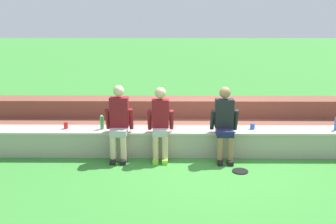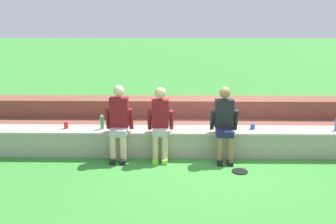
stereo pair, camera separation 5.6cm
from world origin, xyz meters
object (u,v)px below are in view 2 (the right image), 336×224
at_px(plastic_cup_right_end, 66,125).
at_px(frisbee, 240,171).
at_px(water_bottle_near_right, 102,122).
at_px(person_far_left, 119,121).
at_px(water_bottle_mid_right, 336,124).
at_px(person_left_of_center, 160,122).
at_px(person_center, 224,122).
at_px(plastic_cup_left_end, 253,126).

relative_size(plastic_cup_right_end, frisbee, 0.45).
bearing_deg(water_bottle_near_right, plastic_cup_right_end, 178.34).
xyz_separation_m(person_far_left, water_bottle_mid_right, (4.16, 0.25, -0.12)).
height_order(person_left_of_center, frisbee, person_left_of_center).
bearing_deg(person_center, person_far_left, 179.47).
distance_m(person_far_left, frisbee, 2.39).
height_order(person_left_of_center, person_center, person_center).
bearing_deg(water_bottle_near_right, water_bottle_mid_right, -0.41).
bearing_deg(frisbee, plastic_cup_left_end, 67.81).
bearing_deg(water_bottle_near_right, plastic_cup_left_end, 0.41).
relative_size(water_bottle_near_right, plastic_cup_left_end, 2.55).
xyz_separation_m(plastic_cup_left_end, frisbee, (-0.37, -0.92, -0.55)).
height_order(person_far_left, frisbee, person_far_left).
bearing_deg(plastic_cup_left_end, water_bottle_mid_right, -1.91).
relative_size(person_left_of_center, person_center, 0.99).
bearing_deg(plastic_cup_right_end, person_far_left, -15.60).
relative_size(water_bottle_mid_right, plastic_cup_right_end, 2.11).
bearing_deg(water_bottle_mid_right, person_far_left, -176.55).
relative_size(person_left_of_center, water_bottle_mid_right, 5.22).
distance_m(plastic_cup_left_end, plastic_cup_right_end, 3.66).
bearing_deg(person_left_of_center, plastic_cup_left_end, 9.71).
distance_m(person_center, water_bottle_near_right, 2.37).
xyz_separation_m(person_center, frisbee, (0.22, -0.60, -0.73)).
xyz_separation_m(person_center, water_bottle_near_right, (-2.35, 0.30, -0.10)).
distance_m(person_far_left, person_center, 1.97).
xyz_separation_m(water_bottle_mid_right, plastic_cup_left_end, (-1.60, 0.05, -0.07)).
height_order(person_left_of_center, plastic_cup_left_end, person_left_of_center).
xyz_separation_m(water_bottle_near_right, plastic_cup_right_end, (-0.72, 0.02, -0.07)).
xyz_separation_m(person_left_of_center, water_bottle_near_right, (-1.15, 0.29, -0.10)).
distance_m(water_bottle_mid_right, plastic_cup_right_end, 5.26).
bearing_deg(water_bottle_mid_right, person_left_of_center, -175.72).
bearing_deg(plastic_cup_left_end, frisbee, -112.19).
bearing_deg(frisbee, person_far_left, 164.37).
relative_size(plastic_cup_left_end, plastic_cup_right_end, 0.85).
bearing_deg(water_bottle_near_right, person_far_left, -37.24).
distance_m(person_left_of_center, frisbee, 1.70).
height_order(person_far_left, person_center, person_far_left).
bearing_deg(frisbee, person_left_of_center, 156.65).
xyz_separation_m(person_left_of_center, plastic_cup_left_end, (1.79, 0.31, -0.17)).
xyz_separation_m(person_far_left, person_left_of_center, (0.78, -0.00, -0.02)).
bearing_deg(person_far_left, person_left_of_center, -0.14).
bearing_deg(water_bottle_mid_right, frisbee, -156.31).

